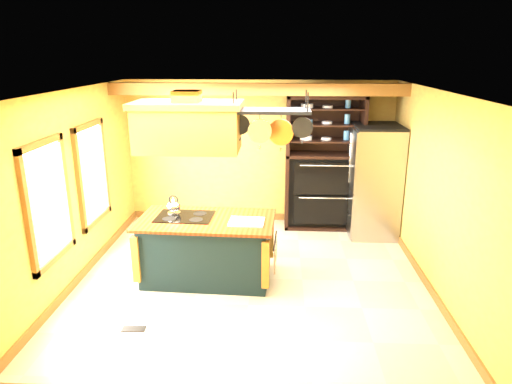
# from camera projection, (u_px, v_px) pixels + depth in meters

# --- Properties ---
(floor) EXTENTS (5.00, 5.00, 0.00)m
(floor) POSITION_uv_depth(u_px,v_px,m) (252.00, 278.00, 6.69)
(floor) COLOR beige
(floor) RESTS_ON ground
(ceiling) EXTENTS (5.00, 5.00, 0.00)m
(ceiling) POSITION_uv_depth(u_px,v_px,m) (251.00, 91.00, 5.90)
(ceiling) COLOR white
(ceiling) RESTS_ON wall_back
(wall_back) EXTENTS (5.00, 0.02, 2.70)m
(wall_back) POSITION_uv_depth(u_px,v_px,m) (259.00, 152.00, 8.68)
(wall_back) COLOR gold
(wall_back) RESTS_ON floor
(wall_front) EXTENTS (5.00, 0.02, 2.70)m
(wall_front) POSITION_uv_depth(u_px,v_px,m) (234.00, 275.00, 3.91)
(wall_front) COLOR gold
(wall_front) RESTS_ON floor
(wall_left) EXTENTS (0.02, 5.00, 2.70)m
(wall_left) POSITION_uv_depth(u_px,v_px,m) (74.00, 188.00, 6.41)
(wall_left) COLOR gold
(wall_left) RESTS_ON floor
(wall_right) EXTENTS (0.02, 5.00, 2.70)m
(wall_right) POSITION_uv_depth(u_px,v_px,m) (435.00, 193.00, 6.18)
(wall_right) COLOR gold
(wall_right) RESTS_ON floor
(ceiling_beam) EXTENTS (5.00, 0.15, 0.20)m
(ceiling_beam) POSITION_uv_depth(u_px,v_px,m) (257.00, 89.00, 7.55)
(ceiling_beam) COLOR brown
(ceiling_beam) RESTS_ON ceiling
(window_near) EXTENTS (0.06, 1.06, 1.56)m
(window_near) POSITION_uv_depth(u_px,v_px,m) (49.00, 202.00, 5.63)
(window_near) COLOR brown
(window_near) RESTS_ON wall_left
(window_far) EXTENTS (0.06, 1.06, 1.56)m
(window_far) POSITION_uv_depth(u_px,v_px,m) (93.00, 174.00, 6.97)
(window_far) COLOR brown
(window_far) RESTS_ON wall_left
(kitchen_island) EXTENTS (1.97, 1.15, 1.11)m
(kitchen_island) POSITION_uv_depth(u_px,v_px,m) (207.00, 248.00, 6.58)
(kitchen_island) COLOR black
(kitchen_island) RESTS_ON floor
(range_hood) EXTENTS (1.45, 0.82, 0.80)m
(range_hood) POSITION_uv_depth(u_px,v_px,m) (188.00, 125.00, 6.07)
(range_hood) COLOR #C27D30
(range_hood) RESTS_ON ceiling
(pot_rack) EXTENTS (1.10, 0.52, 0.73)m
(pot_rack) POSITION_uv_depth(u_px,v_px,m) (271.00, 118.00, 5.99)
(pot_rack) COLOR black
(pot_rack) RESTS_ON ceiling
(refrigerator) EXTENTS (0.84, 0.99, 1.94)m
(refrigerator) POSITION_uv_depth(u_px,v_px,m) (373.00, 183.00, 8.13)
(refrigerator) COLOR #989CA1
(refrigerator) RESTS_ON floor
(hutch) EXTENTS (1.39, 0.63, 2.46)m
(hutch) POSITION_uv_depth(u_px,v_px,m) (323.00, 178.00, 8.49)
(hutch) COLOR black
(hutch) RESTS_ON floor
(floor_register) EXTENTS (0.29, 0.14, 0.01)m
(floor_register) POSITION_uv_depth(u_px,v_px,m) (134.00, 329.00, 5.46)
(floor_register) COLOR black
(floor_register) RESTS_ON floor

